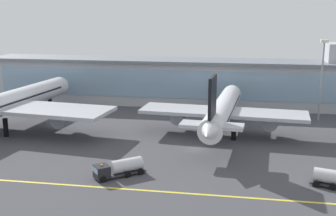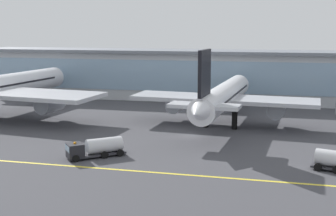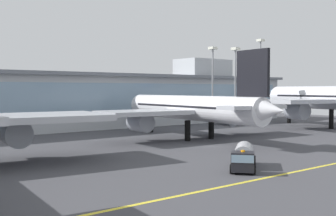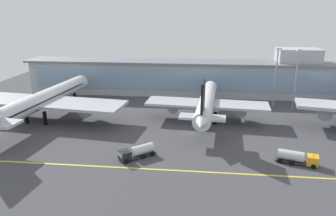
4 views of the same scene
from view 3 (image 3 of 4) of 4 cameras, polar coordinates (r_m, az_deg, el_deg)
ground_plane at (r=72.93m, az=6.06°, el=-5.12°), size 187.43×187.43×0.00m
taxiway_centreline_stripe at (r=59.62m, az=21.29°, el=-6.99°), size 149.94×0.50×0.01m
terminal_building at (r=107.70m, az=-9.58°, el=1.20°), size 136.88×14.00×18.87m
airliner_near_right at (r=83.55m, az=3.09°, el=-0.08°), size 38.15×46.47×16.18m
airliner_far_right at (r=116.12m, az=21.13°, el=1.21°), size 38.36×49.04×20.13m
fuel_tanker_truck at (r=52.73m, az=10.08°, el=-6.43°), size 8.52×7.63×2.90m
apron_light_mast_west at (r=116.20m, az=9.02°, el=4.59°), size 1.80×1.80×20.92m
apron_light_mast_centre at (r=113.27m, az=6.01°, el=4.64°), size 1.80×1.80×20.87m
apron_light_mast_east at (r=130.48m, az=12.26°, el=5.23°), size 1.80×1.80×24.62m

